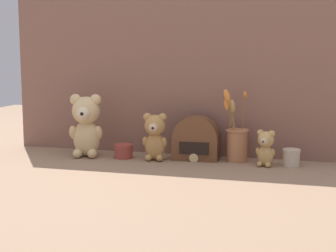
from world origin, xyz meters
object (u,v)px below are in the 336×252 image
object	(u,v)px
flower_vase	(237,140)
vintage_radio	(196,142)
teddy_bear_large	(86,124)
decorative_tin_short	(124,151)
teddy_bear_small	(266,147)
teddy_bear_medium	(155,136)
decorative_tin_tall	(291,157)

from	to	relation	value
flower_vase	vintage_radio	distance (m)	0.18
teddy_bear_large	decorative_tin_short	world-z (taller)	teddy_bear_large
teddy_bear_small	decorative_tin_short	size ratio (longest dim) A/B	1.75
teddy_bear_medium	decorative_tin_tall	xyz separation A→B (m)	(0.60, 0.04, -0.07)
decorative_tin_tall	flower_vase	bearing A→B (deg)	171.67
teddy_bear_medium	teddy_bear_small	bearing A→B (deg)	0.41
flower_vase	decorative_tin_short	distance (m)	0.52
teddy_bear_small	decorative_tin_tall	xyz separation A→B (m)	(0.11, 0.03, -0.04)
vintage_radio	teddy_bear_large	bearing A→B (deg)	-172.02
teddy_bear_small	vintage_radio	world-z (taller)	vintage_radio
teddy_bear_small	decorative_tin_tall	world-z (taller)	teddy_bear_small
teddy_bear_small	decorative_tin_tall	bearing A→B (deg)	16.72
teddy_bear_large	vintage_radio	distance (m)	0.52
decorative_tin_short	teddy_bear_medium	bearing A→B (deg)	-2.22
teddy_bear_medium	vintage_radio	bearing A→B (deg)	19.07
vintage_radio	decorative_tin_tall	size ratio (longest dim) A/B	2.77
teddy_bear_large	decorative_tin_tall	size ratio (longest dim) A/B	3.89
teddy_bear_large	flower_vase	size ratio (longest dim) A/B	0.88
teddy_bear_large	decorative_tin_short	size ratio (longest dim) A/B	3.26
teddy_bear_large	teddy_bear_small	size ratio (longest dim) A/B	1.87
teddy_bear_small	flower_vase	bearing A→B (deg)	153.11
teddy_bear_large	teddy_bear_small	bearing A→B (deg)	0.95
flower_vase	teddy_bear_small	bearing A→B (deg)	-26.89
teddy_bear_small	decorative_tin_short	bearing A→B (deg)	179.79
decorative_tin_tall	vintage_radio	bearing A→B (deg)	176.58
teddy_bear_large	vintage_radio	world-z (taller)	teddy_bear_large
vintage_radio	teddy_bear_medium	bearing A→B (deg)	-160.93
decorative_tin_tall	decorative_tin_short	bearing A→B (deg)	-177.73
teddy_bear_large	vintage_radio	xyz separation A→B (m)	(0.51, 0.07, -0.07)
vintage_radio	decorative_tin_tall	bearing A→B (deg)	-3.42
teddy_bear_medium	flower_vase	world-z (taller)	flower_vase
teddy_bear_medium	teddy_bear_small	world-z (taller)	teddy_bear_medium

